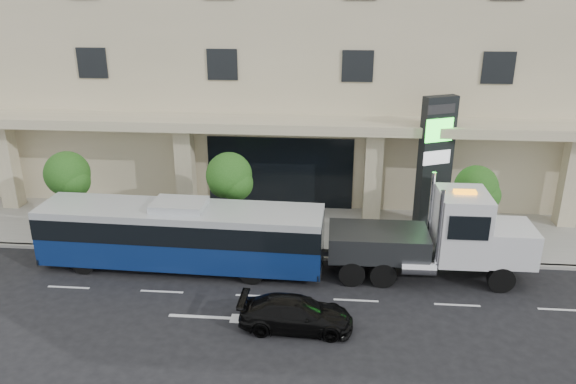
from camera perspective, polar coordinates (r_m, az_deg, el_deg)
name	(u,v)px	position (r m, az deg, el deg)	size (l,w,h in m)	color
ground	(262,278)	(24.60, -2.63, -8.71)	(120.00, 120.00, 0.00)	black
sidewalk	(275,229)	(29.00, -1.36, -3.77)	(120.00, 6.00, 0.15)	gray
curb	(268,255)	(26.32, -2.07, -6.45)	(120.00, 0.30, 0.15)	gray
convention_center	(291,17)	(36.87, 0.34, 17.36)	(60.00, 17.60, 20.00)	#BBB08C
tree_left	(68,177)	(29.40, -21.44, 1.45)	(2.27, 2.20, 4.22)	#422B19
tree_mid	(230,179)	(26.81, -5.94, 1.37)	(2.28, 2.20, 4.38)	#422B19
tree_right	(476,190)	(27.23, 18.59, 0.17)	(2.10, 2.00, 4.04)	#422B19
city_bus	(181,234)	(25.21, -10.80, -4.23)	(12.55, 3.02, 3.16)	black
tow_truck	(439,239)	(24.70, 15.08, -4.61)	(9.66, 2.51, 4.41)	#2D3033
black_sedan	(296,314)	(21.06, 0.82, -12.26)	(1.70, 4.19, 1.22)	black
signage_pylon	(435,164)	(28.70, 14.70, 2.81)	(1.79, 1.26, 6.82)	black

